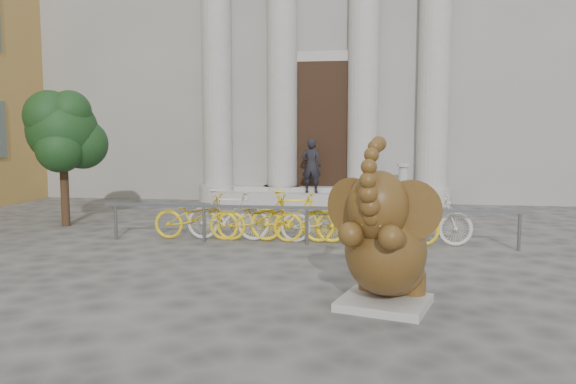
# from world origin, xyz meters

# --- Properties ---
(ground) EXTENTS (80.00, 80.00, 0.00)m
(ground) POSITION_xyz_m (0.00, 0.00, 0.00)
(ground) COLOR #474442
(ground) RESTS_ON ground
(classical_building) EXTENTS (22.00, 10.70, 12.00)m
(classical_building) POSITION_xyz_m (0.00, 14.93, 5.98)
(classical_building) COLOR gray
(classical_building) RESTS_ON ground
(entrance_steps) EXTENTS (6.00, 1.20, 0.36)m
(entrance_steps) POSITION_xyz_m (0.00, 9.40, 0.18)
(entrance_steps) COLOR #A8A59E
(entrance_steps) RESTS_ON ground
(elephant_statue) EXTENTS (1.35, 1.62, 2.05)m
(elephant_statue) POSITION_xyz_m (1.61, -0.26, 0.74)
(elephant_statue) COLOR #A8A59E
(elephant_statue) RESTS_ON ground
(bike_rack) EXTENTS (8.00, 0.53, 1.00)m
(bike_rack) POSITION_xyz_m (0.26, 3.65, 0.50)
(bike_rack) COLOR slate
(bike_rack) RESTS_ON ground
(tree) EXTENTS (1.75, 1.59, 3.03)m
(tree) POSITION_xyz_m (-5.34, 4.75, 2.11)
(tree) COLOR #332114
(tree) RESTS_ON ground
(pedestrian) EXTENTS (0.61, 0.43, 1.58)m
(pedestrian) POSITION_xyz_m (-0.26, 9.25, 1.15)
(pedestrian) COLOR black
(pedestrian) RESTS_ON entrance_steps
(balustrade_post) EXTENTS (0.36, 0.36, 0.89)m
(balustrade_post) POSITION_xyz_m (2.36, 9.10, 0.77)
(balustrade_post) COLOR #A8A59E
(balustrade_post) RESTS_ON entrance_steps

